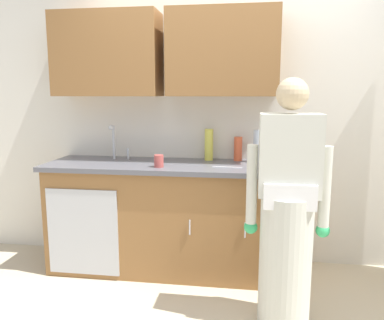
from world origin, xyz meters
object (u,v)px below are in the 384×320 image
Objects in this scene: bottle_water_short at (209,145)px; bottle_cleaner_spray at (258,146)px; sink at (113,163)px; bottle_dish_liquid at (238,149)px; knife_on_counter at (227,167)px; cup_by_sink at (159,161)px; person_at_sink at (287,224)px.

bottle_water_short is 1.00× the size of bottle_cleaner_spray.
sink reaches higher than bottle_cleaner_spray.
knife_on_counter is at bearing -102.40° from bottle_dish_liquid.
bottle_cleaner_spray is 0.18m from bottle_dish_liquid.
bottle_cleaner_spray is 0.86m from cup_by_sink.
bottle_water_short is 2.79× the size of cup_by_sink.
bottle_cleaner_spray reaches higher than knife_on_counter.
sink reaches higher than bottle_dish_liquid.
knife_on_counter is (0.18, -0.32, -0.14)m from bottle_water_short.
bottle_cleaner_spray is at bearing 101.56° from person_at_sink.
bottle_water_short reaches higher than cup_by_sink.
person_at_sink reaches higher than bottle_water_short.
bottle_water_short reaches higher than bottle_dish_liquid.
cup_by_sink is (0.45, -0.18, 0.06)m from sink.
person_at_sink is at bearing -49.69° from knife_on_counter.
bottle_cleaner_spray reaches higher than bottle_dish_liquid.
person_at_sink is at bearing -28.25° from cup_by_sink.
sink is 5.05× the size of cup_by_sink.
bottle_dish_liquid is 0.87× the size of knife_on_counter.
cup_by_sink reaches higher than knife_on_counter.
sink is 0.49m from cup_by_sink.
bottle_water_short is 0.40m from knife_on_counter.
sink is 1.59m from person_at_sink.
bottle_cleaner_spray is at bearing 7.48° from sink.
cup_by_sink is at bearing -156.36° from bottle_cleaner_spray.
sink is 1.81× the size of bottle_water_short.
bottle_cleaner_spray is (0.42, -0.04, 0.00)m from bottle_water_short.
sink is at bearing -172.52° from bottle_cleaner_spray.
bottle_dish_liquid is (-0.17, 0.06, -0.03)m from bottle_cleaner_spray.
person_at_sink reaches higher than sink.
knife_on_counter is (0.99, -0.12, 0.02)m from sink.
bottle_cleaner_spray is at bearing -18.22° from bottle_dish_liquid.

